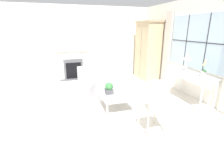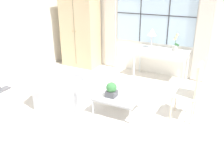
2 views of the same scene
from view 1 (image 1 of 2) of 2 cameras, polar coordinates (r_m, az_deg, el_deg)
ground_plane at (r=4.59m, az=-6.25°, el=-7.67°), size 14.00×14.00×0.00m
wall_back_windowed at (r=5.60m, az=25.68°, el=10.21°), size 7.20×0.14×2.80m
wall_left at (r=7.27m, az=-6.76°, el=13.15°), size 0.06×7.20×2.80m
fireplace at (r=7.13m, az=-12.62°, el=7.10°), size 0.34×1.31×2.14m
armoire at (r=7.14m, az=11.52°, el=10.62°), size 1.14×0.65×2.24m
console_table at (r=5.24m, az=24.43°, el=2.20°), size 1.39×0.52×0.79m
table_lamp at (r=5.40m, az=23.44°, el=7.98°), size 0.23×0.23×0.51m
potted_orchid at (r=4.99m, az=27.72°, el=3.98°), size 0.16×0.13×0.44m
armchair_upholstered at (r=5.57m, az=-5.39°, el=0.08°), size 1.05×1.07×0.82m
side_chair_wooden at (r=3.40m, az=14.13°, el=-6.11°), size 0.45×0.45×1.11m
coffee_table at (r=4.45m, az=0.99°, el=-3.83°), size 0.89×0.74×0.37m
potted_plant_small at (r=4.43m, az=-0.97°, el=-1.40°), size 0.21×0.21×0.29m
pillar_candle at (r=4.40m, az=2.11°, el=-2.96°), size 0.09×0.09×0.11m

